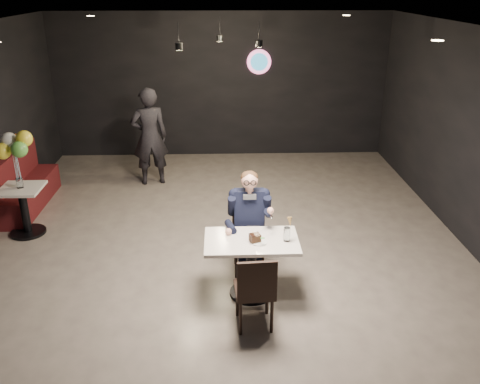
{
  "coord_description": "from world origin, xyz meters",
  "views": [
    {
      "loc": [
        0.02,
        -6.22,
        3.55
      ],
      "look_at": [
        0.23,
        -0.37,
        1.11
      ],
      "focal_mm": 38.0,
      "sensor_mm": 36.0,
      "label": 1
    }
  ],
  "objects_px": {
    "chair_near": "(254,289)",
    "booth_bench": "(27,181)",
    "sundae_glass": "(287,234)",
    "passerby": "(150,137)",
    "side_table": "(25,211)",
    "main_table": "(251,267)",
    "chair_far": "(249,239)",
    "balloon_vase": "(20,183)",
    "seated_man": "(249,221)"
  },
  "relations": [
    {
      "from": "passerby",
      "to": "side_table",
      "type": "bearing_deg",
      "value": 37.34
    },
    {
      "from": "seated_man",
      "to": "side_table",
      "type": "distance_m",
      "value": 3.52
    },
    {
      "from": "chair_near",
      "to": "booth_bench",
      "type": "xyz_separation_m",
      "value": [
        -3.59,
        3.32,
        0.01
      ]
    },
    {
      "from": "chair_near",
      "to": "seated_man",
      "type": "bearing_deg",
      "value": 86.09
    },
    {
      "from": "booth_bench",
      "to": "balloon_vase",
      "type": "relative_size",
      "value": 12.95
    },
    {
      "from": "seated_man",
      "to": "side_table",
      "type": "bearing_deg",
      "value": 160.17
    },
    {
      "from": "booth_bench",
      "to": "side_table",
      "type": "height_order",
      "value": "booth_bench"
    },
    {
      "from": "chair_far",
      "to": "side_table",
      "type": "relative_size",
      "value": 1.23
    },
    {
      "from": "booth_bench",
      "to": "sundae_glass",
      "type": "bearing_deg",
      "value": -34.8
    },
    {
      "from": "chair_near",
      "to": "booth_bench",
      "type": "height_order",
      "value": "booth_bench"
    },
    {
      "from": "main_table",
      "to": "sundae_glass",
      "type": "distance_m",
      "value": 0.62
    },
    {
      "from": "chair_near",
      "to": "sundae_glass",
      "type": "xyz_separation_m",
      "value": [
        0.41,
        0.54,
        0.38
      ]
    },
    {
      "from": "chair_far",
      "to": "booth_bench",
      "type": "bearing_deg",
      "value": 148.67
    },
    {
      "from": "chair_far",
      "to": "main_table",
      "type": "bearing_deg",
      "value": -90.0
    },
    {
      "from": "main_table",
      "to": "balloon_vase",
      "type": "distance_m",
      "value": 3.75
    },
    {
      "from": "main_table",
      "to": "sundae_glass",
      "type": "xyz_separation_m",
      "value": [
        0.41,
        -0.04,
        0.46
      ]
    },
    {
      "from": "passerby",
      "to": "sundae_glass",
      "type": "bearing_deg",
      "value": 104.56
    },
    {
      "from": "main_table",
      "to": "seated_man",
      "type": "xyz_separation_m",
      "value": [
        -0.0,
        0.55,
        0.34
      ]
    },
    {
      "from": "chair_near",
      "to": "booth_bench",
      "type": "distance_m",
      "value": 4.89
    },
    {
      "from": "chair_far",
      "to": "balloon_vase",
      "type": "distance_m",
      "value": 3.52
    },
    {
      "from": "chair_near",
      "to": "sundae_glass",
      "type": "bearing_deg",
      "value": 49.08
    },
    {
      "from": "main_table",
      "to": "booth_bench",
      "type": "xyz_separation_m",
      "value": [
        -3.59,
        2.74,
        0.1
      ]
    },
    {
      "from": "chair_near",
      "to": "balloon_vase",
      "type": "xyz_separation_m",
      "value": [
        -3.29,
        2.32,
        0.36
      ]
    },
    {
      "from": "sundae_glass",
      "to": "balloon_vase",
      "type": "height_order",
      "value": "sundae_glass"
    },
    {
      "from": "booth_bench",
      "to": "passerby",
      "type": "relative_size",
      "value": 1.04
    },
    {
      "from": "sundae_glass",
      "to": "passerby",
      "type": "bearing_deg",
      "value": 118.42
    },
    {
      "from": "chair_far",
      "to": "balloon_vase",
      "type": "height_order",
      "value": "chair_far"
    },
    {
      "from": "chair_far",
      "to": "chair_near",
      "type": "relative_size",
      "value": 1.0
    },
    {
      "from": "side_table",
      "to": "main_table",
      "type": "bearing_deg",
      "value": -27.81
    },
    {
      "from": "main_table",
      "to": "seated_man",
      "type": "distance_m",
      "value": 0.65
    },
    {
      "from": "chair_near",
      "to": "seated_man",
      "type": "relative_size",
      "value": 0.64
    },
    {
      "from": "chair_near",
      "to": "passerby",
      "type": "xyz_separation_m",
      "value": [
        -1.66,
        4.36,
        0.45
      ]
    },
    {
      "from": "chair_near",
      "to": "sundae_glass",
      "type": "relative_size",
      "value": 5.33
    },
    {
      "from": "booth_bench",
      "to": "seated_man",
      "type": "bearing_deg",
      "value": -31.33
    },
    {
      "from": "main_table",
      "to": "chair_far",
      "type": "bearing_deg",
      "value": 90.0
    },
    {
      "from": "chair_near",
      "to": "balloon_vase",
      "type": "height_order",
      "value": "chair_near"
    },
    {
      "from": "chair_far",
      "to": "passerby",
      "type": "relative_size",
      "value": 0.51
    },
    {
      "from": "side_table",
      "to": "balloon_vase",
      "type": "distance_m",
      "value": 0.45
    },
    {
      "from": "side_table",
      "to": "balloon_vase",
      "type": "bearing_deg",
      "value": 0.0
    },
    {
      "from": "chair_far",
      "to": "booth_bench",
      "type": "height_order",
      "value": "booth_bench"
    },
    {
      "from": "chair_near",
      "to": "chair_far",
      "type": "bearing_deg",
      "value": 86.09
    },
    {
      "from": "chair_far",
      "to": "booth_bench",
      "type": "distance_m",
      "value": 4.21
    },
    {
      "from": "main_table",
      "to": "passerby",
      "type": "xyz_separation_m",
      "value": [
        -1.66,
        3.77,
        0.53
      ]
    },
    {
      "from": "chair_near",
      "to": "balloon_vase",
      "type": "distance_m",
      "value": 4.05
    },
    {
      "from": "booth_bench",
      "to": "passerby",
      "type": "bearing_deg",
      "value": 28.13
    },
    {
      "from": "main_table",
      "to": "side_table",
      "type": "bearing_deg",
      "value": 152.19
    },
    {
      "from": "booth_bench",
      "to": "chair_near",
      "type": "bearing_deg",
      "value": -42.74
    },
    {
      "from": "balloon_vase",
      "to": "sundae_glass",
      "type": "bearing_deg",
      "value": -25.7
    },
    {
      "from": "main_table",
      "to": "side_table",
      "type": "xyz_separation_m",
      "value": [
        -3.29,
        1.74,
        -0.0
      ]
    },
    {
      "from": "main_table",
      "to": "passerby",
      "type": "bearing_deg",
      "value": 113.73
    }
  ]
}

